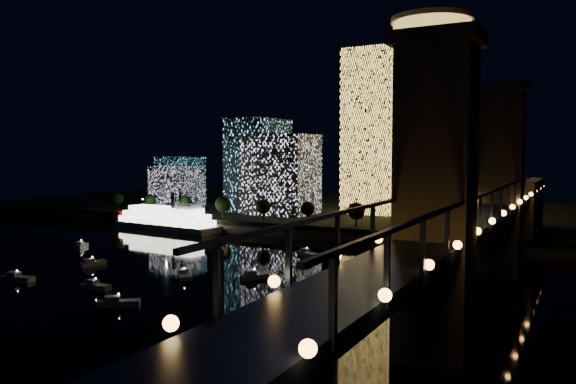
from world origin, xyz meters
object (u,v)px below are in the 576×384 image
at_px(tower_cylindrical, 430,118).
at_px(riverboat, 162,219).
at_px(tower_rectangular, 373,132).
at_px(truss_bridge, 464,236).

height_order(tower_cylindrical, riverboat, tower_cylindrical).
height_order(tower_rectangular, truss_bridge, tower_rectangular).
bearing_deg(riverboat, tower_rectangular, 40.25).
height_order(tower_cylindrical, truss_bridge, tower_cylindrical).
bearing_deg(truss_bridge, riverboat, 152.49).
xyz_separation_m(tower_rectangular, truss_bridge, (65.82, -131.92, -25.17)).
bearing_deg(tower_cylindrical, truss_bridge, -72.97).
distance_m(tower_rectangular, riverboat, 100.68).
bearing_deg(riverboat, truss_bridge, -27.51).
xyz_separation_m(tower_rectangular, riverboat, (-71.41, -60.45, -37.20)).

